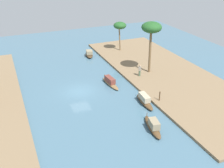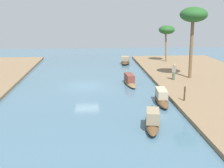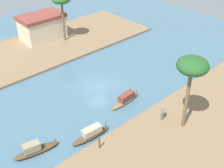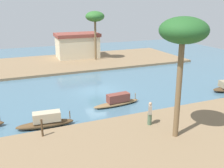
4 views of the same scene
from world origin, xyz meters
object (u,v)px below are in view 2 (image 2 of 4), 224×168
Objects in this scene: sampan_midstream at (152,121)px; sampan_upstream_small at (126,61)px; sampan_downstream_large at (130,80)px; palm_tree_left_near at (194,17)px; mooring_post at (185,94)px; palm_tree_left_far at (167,30)px; person_on_near_bank at (174,72)px; sampan_open_hull at (161,98)px.

sampan_midstream reaches higher than sampan_upstream_small.
sampan_upstream_small reaches higher than sampan_downstream_large.
mooring_post is at bearing 158.36° from palm_tree_left_near.
palm_tree_left_far is at bearing -77.44° from sampan_upstream_small.
person_on_near_bank is 1.44× the size of mooring_post.
sampan_open_hull is at bearing -9.02° from sampan_midstream.
palm_tree_left_far is (0.01, -6.03, 4.48)m from sampan_upstream_small.
person_on_near_bank is at bearing -9.37° from mooring_post.
sampan_midstream is 0.56× the size of palm_tree_left_near.
sampan_upstream_small is 12.26m from sampan_downstream_large.
mooring_post is (4.62, -3.68, 0.46)m from sampan_midstream.
sampan_midstream is at bearing 163.59° from palm_tree_left_far.
palm_tree_left_near reaches higher than sampan_open_hull.
palm_tree_left_far is at bearing -11.12° from sampan_open_hull.
sampan_upstream_small is 12.45m from person_on_near_bank.
sampan_downstream_large is 14.81m from palm_tree_left_far.
sampan_downstream_large is at bearing 31.40° from person_on_near_bank.
sampan_midstream reaches higher than sampan_open_hull.
person_on_near_bank reaches higher than sampan_downstream_large.
mooring_post is at bearing -159.62° from sampan_upstream_small.
sampan_midstream reaches higher than sampan_downstream_large.
sampan_downstream_large is (-12.22, 1.01, -0.00)m from sampan_upstream_small.
sampan_upstream_small is 19.46m from mooring_post.
sampan_open_hull reaches higher than sampan_downstream_large.
palm_tree_left_near is at bearing -17.44° from sampan_midstream.
palm_tree_left_near is (0.77, -2.03, 5.91)m from person_on_near_bank.
sampan_open_hull is at bearing 75.31° from mooring_post.
palm_tree_left_near reaches higher than sampan_upstream_small.
palm_tree_left_near reaches higher than sampan_midstream.
sampan_downstream_large is at bearing 20.11° from sampan_open_hull.
sampan_downstream_large is (11.66, 0.00, -0.04)m from sampan_midstream.
sampan_open_hull is at bearing -164.95° from sampan_upstream_small.
sampan_open_hull is at bearing 164.58° from palm_tree_left_far.
sampan_midstream is 5.42m from sampan_open_hull.
person_on_near_bank is 0.33× the size of palm_tree_left_far.
sampan_upstream_small is at bearing 28.33° from palm_tree_left_near.
sampan_upstream_small is 14.17m from palm_tree_left_near.
person_on_near_bank is (0.43, -4.92, 0.72)m from sampan_downstream_large.
mooring_post is at bearing -27.62° from sampan_midstream.
sampan_downstream_large is 7.97m from mooring_post.
palm_tree_left_near is (-11.03, -5.95, 6.63)m from sampan_upstream_small.
sampan_downstream_large is at bearing 99.73° from palm_tree_left_near.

